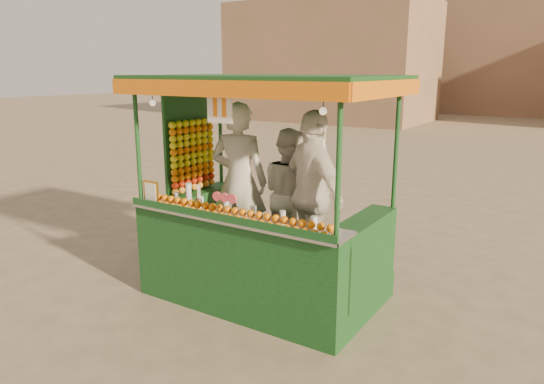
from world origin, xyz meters
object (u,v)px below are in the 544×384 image
Objects in this scene: vendor_middle at (290,194)px; juice_cart at (255,230)px; vendor_left at (239,181)px; vendor_right at (313,194)px.

juice_cart is at bearing 112.05° from vendor_middle.
vendor_right is at bearing 166.26° from vendor_left.
vendor_left is (-0.47, 0.34, 0.45)m from juice_cart.
vendor_right is at bearing 33.34° from juice_cart.
vendor_left is 1.02m from vendor_right.
juice_cart reaches higher than vendor_right.
juice_cart is 0.73m from vendor_left.
vendor_left is at bearing 143.86° from juice_cart.
juice_cart is 0.78m from vendor_right.
juice_cart is 0.73m from vendor_middle.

